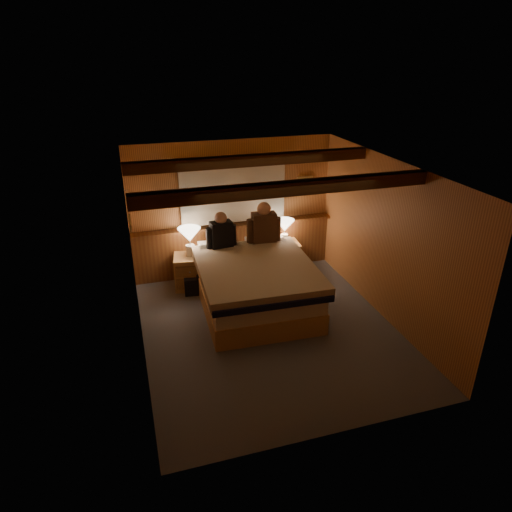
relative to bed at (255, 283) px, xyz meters
name	(u,v)px	position (x,y,z in m)	size (l,w,h in m)	color
floor	(269,329)	(0.01, -0.72, -0.40)	(4.20, 4.20, 0.00)	#515560
ceiling	(271,169)	(0.01, -0.72, 2.00)	(4.20, 4.20, 0.00)	#E0B154
wall_back	(233,208)	(0.01, 1.38, 0.80)	(3.60, 3.60, 0.00)	#C48346
wall_left	(135,272)	(-1.79, -0.72, 0.80)	(4.20, 4.20, 0.00)	#C48346
wall_right	(386,241)	(1.81, -0.72, 0.80)	(4.20, 4.20, 0.00)	#C48346
wall_front	(339,342)	(0.01, -2.82, 0.80)	(3.60, 3.60, 0.00)	#C48346
wainscot	(234,247)	(0.01, 1.32, 0.09)	(3.60, 0.23, 0.94)	brown
curtain_window	(233,192)	(0.01, 1.31, 1.12)	(2.18, 0.09, 1.11)	#442A11
ceiling_beams	(268,173)	(0.01, -0.57, 1.91)	(3.60, 1.65, 0.16)	#442A11
coat_rail	(131,200)	(-1.71, 0.86, 1.27)	(0.05, 0.55, 0.24)	white
framed_print	(305,183)	(1.36, 1.36, 1.15)	(0.30, 0.04, 0.25)	tan
bed	(255,283)	(0.00, 0.00, 0.00)	(1.82, 2.31, 0.77)	tan
nightstand_left	(190,272)	(-0.87, 0.93, -0.11)	(0.60, 0.56, 0.58)	tan
nightstand_right	(284,257)	(0.87, 1.02, -0.11)	(0.54, 0.49, 0.57)	tan
lamp_left	(190,236)	(-0.84, 0.95, 0.53)	(0.38, 0.38, 0.50)	silver
lamp_right	(285,227)	(0.87, 1.04, 0.48)	(0.33, 0.33, 0.44)	silver
person_left	(221,233)	(-0.35, 0.76, 0.61)	(0.52, 0.24, 0.63)	black
person_right	(264,225)	(0.40, 0.78, 0.65)	(0.60, 0.26, 0.72)	#452A1B
duffel_bag	(199,284)	(-0.77, 0.71, -0.24)	(0.52, 0.34, 0.35)	black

